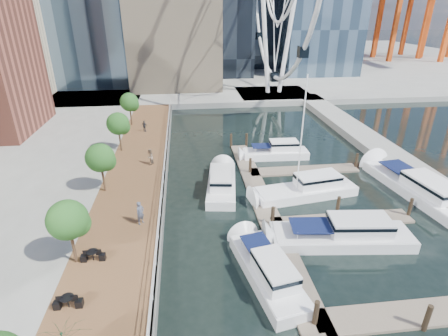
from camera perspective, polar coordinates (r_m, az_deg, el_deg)
name	(u,v)px	position (r m, az deg, el deg)	size (l,w,h in m)	color
ground	(255,303)	(22.99, 5.15, -21.12)	(520.00, 520.00, 0.00)	black
boardwalk	(134,189)	(34.90, -14.54, -3.29)	(6.00, 60.00, 1.00)	brown
seawall	(165,187)	(34.58, -9.62, -3.08)	(0.25, 60.00, 1.00)	#595954
land_far	(194,61)	(118.71, -4.99, 17.04)	(200.00, 114.00, 1.00)	gray
breakwater	(388,155)	(45.66, 25.26, 1.88)	(4.00, 60.00, 1.00)	gray
pier	(273,95)	(71.67, 8.04, 11.74)	(14.00, 12.00, 1.00)	gray
railing	(163,178)	(34.12, -9.91, -1.56)	(0.10, 60.00, 1.05)	white
floating_docks	(322,205)	(32.35, 15.65, -5.82)	(16.00, 34.00, 2.60)	#6D6051
street_trees	(100,158)	(32.89, -19.58, 1.57)	(2.60, 42.60, 4.60)	#3F2B1C
cafe_tables	(65,331)	(21.39, -24.55, -23.09)	(2.50, 13.70, 0.74)	black
yacht_foreground	(340,242)	(28.93, 18.39, -11.39)	(3.12, 11.65, 2.15)	silver
pedestrian_near	(140,213)	(28.05, -13.52, -7.13)	(0.70, 0.46, 1.92)	#494F61
pedestrian_mid	(150,157)	(38.19, -11.99, 1.78)	(0.85, 0.66, 1.75)	#826C5A
pedestrian_far	(145,126)	(48.79, -12.85, 6.69)	(0.92, 0.38, 1.56)	#2D2F38
moored_yachts	(319,205)	(33.32, 15.19, -5.79)	(23.31, 32.92, 11.50)	white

